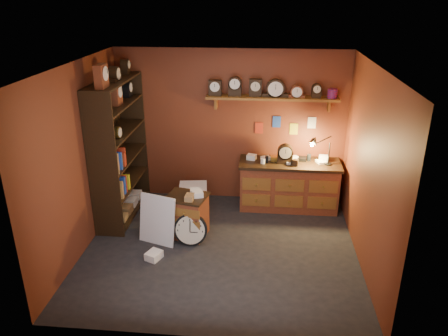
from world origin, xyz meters
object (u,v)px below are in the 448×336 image
low_cabinet (187,214)px  shelving_unit (117,144)px  workbench (289,182)px  big_round_clock (191,230)px

low_cabinet → shelving_unit: bearing=166.0°
shelving_unit → workbench: 2.99m
workbench → shelving_unit: bearing=-170.1°
shelving_unit → big_round_clock: size_ratio=5.10×
big_round_clock → low_cabinet: bearing=109.6°
workbench → low_cabinet: (-1.60, -1.12, -0.10)m
workbench → big_round_clock: workbench is taller
shelving_unit → workbench: shelving_unit is taller
shelving_unit → workbench: bearing=9.9°
workbench → big_round_clock: (-1.51, -1.38, -0.23)m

